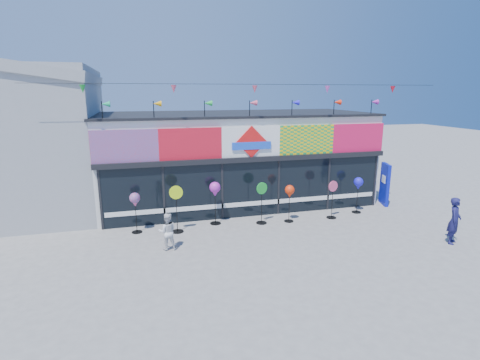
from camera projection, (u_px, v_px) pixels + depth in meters
name	position (u px, v px, depth m)	size (l,w,h in m)	color
ground	(281.00, 248.00, 12.32)	(80.00, 80.00, 0.00)	slate
kite_shop	(235.00, 157.00, 17.43)	(16.00, 5.70, 5.31)	silver
blue_sign	(385.00, 184.00, 16.96)	(0.42, 0.94, 1.89)	#0A16A4
spinner_0	(135.00, 201.00, 13.44)	(0.38, 0.38, 1.51)	black
spinner_1	(177.00, 208.00, 13.55)	(0.49, 0.45, 1.75)	black
spinner_2	(215.00, 190.00, 14.32)	(0.42, 0.42, 1.68)	black
spinner_3	(262.00, 202.00, 14.48)	(0.46, 0.42, 1.65)	black
spinner_4	(290.00, 193.00, 14.60)	(0.38, 0.38, 1.49)	black
spinner_5	(332.00, 199.00, 15.11)	(0.43, 0.40, 1.56)	black
spinner_6	(358.00, 184.00, 15.71)	(0.39, 0.39, 1.54)	black
adult_man	(454.00, 221.00, 12.58)	(0.58, 0.38, 1.60)	#181749
child	(167.00, 231.00, 12.11)	(0.60, 0.34, 1.23)	silver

